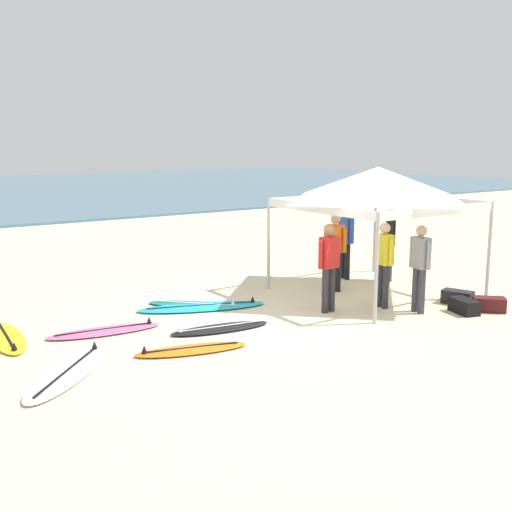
% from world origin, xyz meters
% --- Properties ---
extents(ground_plane, '(80.00, 80.00, 0.00)m').
position_xyz_m(ground_plane, '(0.00, 0.00, 0.00)').
color(ground_plane, beige).
extents(canopy_tent, '(3.44, 3.44, 2.75)m').
position_xyz_m(canopy_tent, '(2.46, 0.27, 2.39)').
color(canopy_tent, '#B7B7BC').
rests_on(canopy_tent, ground).
extents(surfboard_black, '(1.88, 0.79, 0.19)m').
position_xyz_m(surfboard_black, '(-1.75, -0.13, 0.04)').
color(surfboard_black, black).
rests_on(surfboard_black, ground).
extents(surfboard_pink, '(2.03, 0.80, 0.19)m').
position_xyz_m(surfboard_pink, '(-3.47, 0.87, 0.04)').
color(surfboard_pink, pink).
rests_on(surfboard_pink, ground).
extents(surfboard_teal, '(1.71, 1.78, 0.19)m').
position_xyz_m(surfboard_teal, '(-1.32, 1.52, 0.04)').
color(surfboard_teal, '#19847F').
rests_on(surfboard_teal, ground).
extents(surfboard_white, '(2.07, 2.14, 0.19)m').
position_xyz_m(surfboard_white, '(-4.64, -0.71, 0.04)').
color(surfboard_white, white).
rests_on(surfboard_white, ground).
extents(surfboard_yellow, '(0.71, 2.04, 0.19)m').
position_xyz_m(surfboard_yellow, '(-4.98, 1.44, 0.04)').
color(surfboard_yellow, yellow).
rests_on(surfboard_yellow, ground).
extents(surfboard_orange, '(1.88, 0.95, 0.19)m').
position_xyz_m(surfboard_orange, '(-2.73, -0.85, 0.04)').
color(surfboard_orange, orange).
rests_on(surfboard_orange, ground).
extents(surfboard_cyan, '(2.64, 1.52, 0.19)m').
position_xyz_m(surfboard_cyan, '(-1.28, 1.31, 0.04)').
color(surfboard_cyan, '#23B2CC').
rests_on(surfboard_cyan, ground).
extents(person_grey, '(0.26, 0.55, 1.71)m').
position_xyz_m(person_grey, '(2.02, -1.34, 0.99)').
color(person_grey, '#383842').
rests_on(person_grey, ground).
extents(person_orange, '(0.33, 0.52, 1.71)m').
position_xyz_m(person_orange, '(1.88, 0.93, 0.99)').
color(person_orange, black).
rests_on(person_orange, ground).
extents(person_black, '(0.42, 0.41, 1.71)m').
position_xyz_m(person_black, '(3.65, 0.96, 0.99)').
color(person_black, '#383842').
rests_on(person_black, ground).
extents(person_yellow, '(0.28, 0.54, 1.71)m').
position_xyz_m(person_yellow, '(1.73, -0.68, 0.99)').
color(person_yellow, '#2D2D33').
rests_on(person_yellow, ground).
extents(person_red, '(0.55, 0.24, 1.71)m').
position_xyz_m(person_red, '(0.61, -0.32, 0.99)').
color(person_red, '#2D2D33').
rests_on(person_red, ground).
extents(person_blue, '(0.28, 0.54, 1.71)m').
position_xyz_m(person_blue, '(2.93, 1.72, 0.99)').
color(person_blue, black).
rests_on(person_blue, ground).
extents(gear_bag_near_tent, '(0.47, 0.66, 0.28)m').
position_xyz_m(gear_bag_near_tent, '(2.71, -1.89, 0.14)').
color(gear_bag_near_tent, black).
rests_on(gear_bag_near_tent, ground).
extents(gear_bag_by_pole, '(0.50, 0.67, 0.28)m').
position_xyz_m(gear_bag_by_pole, '(3.19, -1.36, 0.14)').
color(gear_bag_by_pole, '#232328').
rests_on(gear_bag_by_pole, ground).
extents(gear_bag_on_sand, '(0.65, 0.65, 0.28)m').
position_xyz_m(gear_bag_on_sand, '(3.22, -2.08, 0.14)').
color(gear_bag_on_sand, '#4C1919').
rests_on(gear_bag_on_sand, ground).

